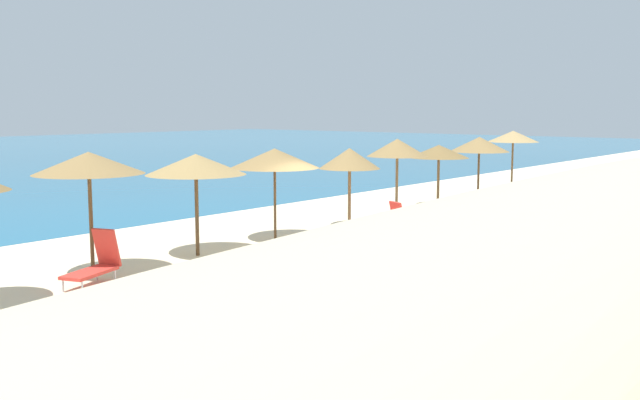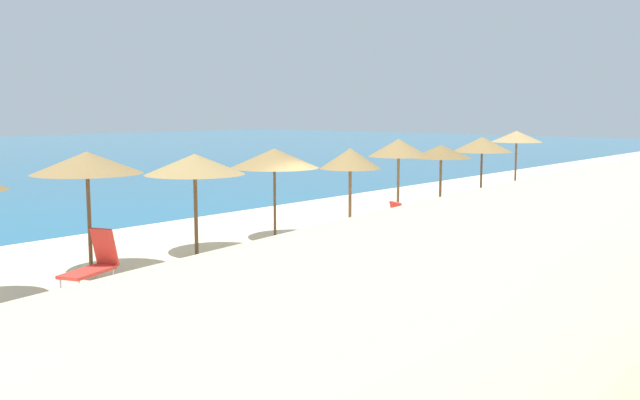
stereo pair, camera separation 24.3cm
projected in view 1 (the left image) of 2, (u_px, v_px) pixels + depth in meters
The scene contains 13 objects.
ground_plane at pixel (327, 251), 18.95m from camera, with size 160.00×160.00×0.00m, color beige.
dune_ridge at pixel (607, 238), 13.83m from camera, with size 53.51×6.00×2.53m, color beige.
beach_umbrella_3 at pixel (89, 163), 15.81m from camera, with size 2.44×2.44×2.80m.
beach_umbrella_4 at pixel (196, 165), 18.07m from camera, with size 2.54×2.54×2.61m.
beach_umbrella_5 at pixel (275, 158), 20.19m from camera, with size 2.53×2.53×2.63m.
beach_umbrella_6 at pixel (350, 159), 22.46m from camera, with size 1.93×1.93×2.52m.
beach_umbrella_7 at pixel (397, 148), 24.56m from camera, with size 2.09×2.09×2.72m.
beach_umbrella_8 at pixel (439, 152), 27.28m from camera, with size 2.29×2.29×2.37m.
beach_umbrella_9 at pixel (479, 144), 29.14m from camera, with size 2.41×2.41×2.60m.
beach_umbrella_10 at pixel (513, 137), 31.61m from camera, with size 2.23×2.23×2.77m.
lounge_chair_0 at pixel (96, 264), 15.28m from camera, with size 1.50×1.00×1.17m.
lounge_chair_1 at pixel (383, 223), 21.20m from camera, with size 1.67×1.14×0.99m.
cooler_box at pixel (359, 264), 16.42m from camera, with size 0.49×0.44×0.39m, color red.
Camera 1 is at (-14.48, -11.71, 3.74)m, focal length 40.24 mm.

